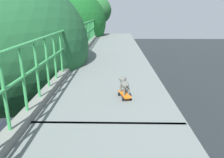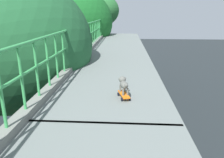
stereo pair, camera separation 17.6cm
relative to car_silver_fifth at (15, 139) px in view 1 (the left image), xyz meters
The scene contains 7 objects.
car_silver_fifth is the anchor object (origin of this frame).
city_bus 11.62m from the car_silver_fifth, 106.57° to the left, with size 2.62×11.96×3.01m.
roadside_tree_mid 6.79m from the car_silver_fifth, 57.84° to the right, with size 5.11×5.11×8.54m.
roadside_tree_far 8.20m from the car_silver_fifth, 69.49° to the left, with size 5.60×5.60×9.03m.
roadside_tree_farthest 16.44m from the car_silver_fifth, 81.17° to the left, with size 5.31×5.31×9.41m.
toy_skateboard 9.94m from the car_silver_fifth, 47.99° to the right, with size 0.26×0.44×0.09m.
small_dog 10.01m from the car_silver_fifth, 47.79° to the right, with size 0.22×0.38×0.31m.
Camera 1 is at (1.13, -1.60, 7.36)m, focal length 34.51 mm.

